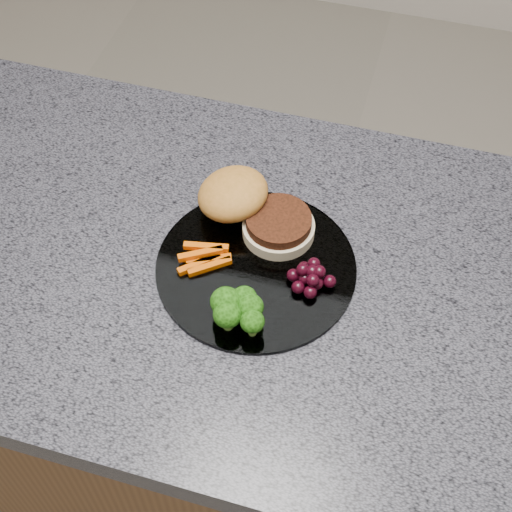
{
  "coord_description": "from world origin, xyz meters",
  "views": [
    {
      "loc": [
        0.17,
        -0.53,
        1.64
      ],
      "look_at": [
        0.02,
        -0.0,
        0.93
      ],
      "focal_mm": 50.0,
      "sensor_mm": 36.0,
      "label": 1
    }
  ],
  "objects_px": {
    "island_cabinet": "(248,419)",
    "grape_bunch": "(310,277)",
    "plate": "(256,267)",
    "burger": "(249,207)"
  },
  "relations": [
    {
      "from": "grape_bunch",
      "to": "burger",
      "type": "bearing_deg",
      "value": 141.88
    },
    {
      "from": "island_cabinet",
      "to": "grape_bunch",
      "type": "height_order",
      "value": "grape_bunch"
    },
    {
      "from": "island_cabinet",
      "to": "plate",
      "type": "xyz_separation_m",
      "value": [
        0.02,
        -0.0,
        0.47
      ]
    },
    {
      "from": "island_cabinet",
      "to": "burger",
      "type": "distance_m",
      "value": 0.5
    },
    {
      "from": "plate",
      "to": "burger",
      "type": "height_order",
      "value": "burger"
    },
    {
      "from": "burger",
      "to": "grape_bunch",
      "type": "height_order",
      "value": "burger"
    },
    {
      "from": "grape_bunch",
      "to": "island_cabinet",
      "type": "bearing_deg",
      "value": 174.26
    },
    {
      "from": "island_cabinet",
      "to": "grape_bunch",
      "type": "bearing_deg",
      "value": -5.74
    },
    {
      "from": "island_cabinet",
      "to": "plate",
      "type": "distance_m",
      "value": 0.47
    },
    {
      "from": "burger",
      "to": "grape_bunch",
      "type": "relative_size",
      "value": 2.65
    }
  ]
}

